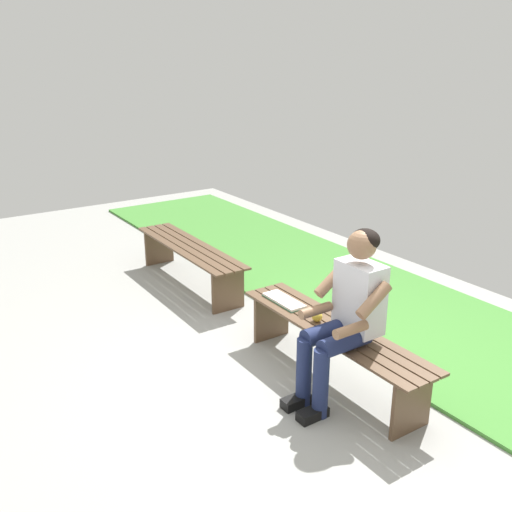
{
  "coord_description": "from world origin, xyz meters",
  "views": [
    {
      "loc": [
        -2.85,
        2.61,
        2.35
      ],
      "look_at": [
        0.79,
        0.15,
        0.78
      ],
      "focal_mm": 40.39,
      "sensor_mm": 36.0,
      "label": 1
    }
  ],
  "objects_px": {
    "bench_near": "(332,339)",
    "apple": "(317,316)",
    "bench_far": "(190,255)",
    "book_open": "(284,301)",
    "person_seated": "(346,311)"
  },
  "relations": [
    {
      "from": "apple",
      "to": "person_seated",
      "type": "bearing_deg",
      "value": 170.94
    },
    {
      "from": "apple",
      "to": "bench_far",
      "type": "bearing_deg",
      "value": -1.09
    },
    {
      "from": "bench_near",
      "to": "apple",
      "type": "height_order",
      "value": "apple"
    },
    {
      "from": "bench_far",
      "to": "book_open",
      "type": "distance_m",
      "value": 1.71
    },
    {
      "from": "bench_near",
      "to": "book_open",
      "type": "bearing_deg",
      "value": 3.33
    },
    {
      "from": "person_seated",
      "to": "book_open",
      "type": "xyz_separation_m",
      "value": [
        0.79,
        -0.07,
        -0.23
      ]
    },
    {
      "from": "bench_far",
      "to": "bench_near",
      "type": "bearing_deg",
      "value": 180.0
    },
    {
      "from": "bench_near",
      "to": "apple",
      "type": "relative_size",
      "value": 22.44
    },
    {
      "from": "person_seated",
      "to": "apple",
      "type": "xyz_separation_m",
      "value": [
        0.37,
        -0.06,
        -0.2
      ]
    },
    {
      "from": "bench_near",
      "to": "person_seated",
      "type": "height_order",
      "value": "person_seated"
    },
    {
      "from": "bench_far",
      "to": "apple",
      "type": "bearing_deg",
      "value": 178.91
    },
    {
      "from": "bench_near",
      "to": "apple",
      "type": "xyz_separation_m",
      "value": [
        0.13,
        0.04,
        0.14
      ]
    },
    {
      "from": "bench_near",
      "to": "person_seated",
      "type": "bearing_deg",
      "value": 156.95
    },
    {
      "from": "bench_far",
      "to": "person_seated",
      "type": "height_order",
      "value": "person_seated"
    },
    {
      "from": "bench_far",
      "to": "person_seated",
      "type": "bearing_deg",
      "value": 177.73
    }
  ]
}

